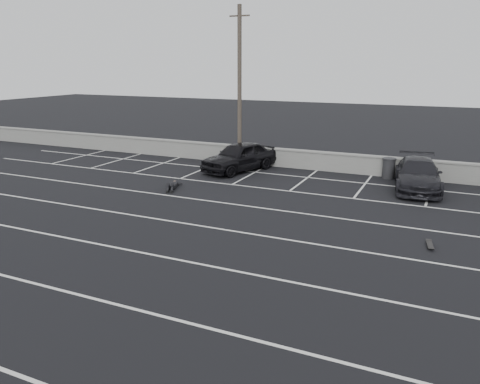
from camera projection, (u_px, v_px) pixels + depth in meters
The scene contains 9 objects.
ground at pixel (166, 257), 14.51m from camera, with size 120.00×120.00×0.00m, color black.
seawall at pixel (301, 159), 26.65m from camera, with size 50.00×0.45×1.06m.
stall_lines at pixel (226, 216), 18.41m from camera, with size 36.00×20.05×0.01m.
car_left at pixel (239, 157), 26.00m from camera, with size 1.90×4.73×1.61m, color black.
car_right at pixel (418, 174), 22.22m from camera, with size 2.02×4.97×1.44m, color black.
utility_pole at pixel (240, 87), 26.29m from camera, with size 1.19×0.24×8.89m.
trash_bin at pixel (389, 168), 24.36m from camera, with size 0.83×0.83×1.07m.
person at pixel (173, 183), 22.66m from camera, with size 1.58×2.26×0.42m, color black, non-canonical shape.
skateboard at pixel (430, 245), 15.34m from camera, with size 0.29×0.73×0.09m.
Camera 1 is at (7.67, -11.28, 5.83)m, focal length 35.00 mm.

